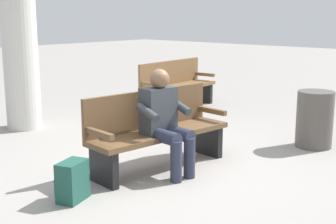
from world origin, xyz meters
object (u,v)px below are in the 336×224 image
person_seated (165,119)px  trash_bin (315,119)px  bench_near (157,129)px  bench_far (176,84)px  backpack (72,181)px

person_seated → trash_bin: (-2.15, 0.78, -0.25)m
trash_bin → bench_near: bearing=-26.0°
bench_near → trash_bin: bearing=159.8°
bench_far → trash_bin: (0.75, 3.11, -0.08)m
bench_near → trash_bin: bench_near is taller
person_seated → trash_bin: person_seated is taller
bench_near → backpack: bearing=9.6°
bench_near → backpack: bench_near is taller
bench_near → bench_far: size_ratio=1.00×
bench_far → trash_bin: bearing=72.2°
person_seated → bench_far: person_seated is taller
backpack → trash_bin: 3.46m
person_seated → bench_far: bearing=-135.3°
bench_near → backpack: size_ratio=4.69×
bench_near → person_seated: 0.30m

